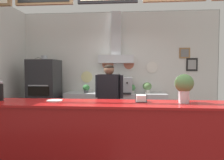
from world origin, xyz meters
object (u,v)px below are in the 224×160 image
object	(u,v)px
pizza_oven	(45,95)
napkin_holder	(141,99)
potted_thyme	(132,88)
potted_sage	(86,88)
espresso_machine	(120,85)
potted_basil	(106,87)
pepper_grinder	(1,91)
potted_oregano	(147,87)
condiment_plate	(55,100)
shop_worker	(109,101)
basil_vase	(184,86)

from	to	relation	value
pizza_oven	napkin_holder	world-z (taller)	pizza_oven
potted_thyme	napkin_holder	bearing A→B (deg)	-87.62
pizza_oven	potted_sage	xyz separation A→B (m)	(0.94, 0.29, 0.15)
espresso_machine	potted_sage	size ratio (longest dim) A/B	3.00
potted_basil	espresso_machine	bearing A→B (deg)	-3.52
potted_basil	pepper_grinder	size ratio (longest dim) A/B	0.87
pizza_oven	espresso_machine	distance (m)	1.81
potted_oregano	pepper_grinder	bearing A→B (deg)	-133.87
potted_oregano	pepper_grinder	size ratio (longest dim) A/B	0.94
pizza_oven	pepper_grinder	bearing A→B (deg)	-83.55
espresso_machine	pizza_oven	bearing A→B (deg)	-171.34
potted_oregano	potted_sage	bearing A→B (deg)	179.79
espresso_machine	condiment_plate	size ratio (longest dim) A/B	2.78
potted_sage	potted_oregano	bearing A→B (deg)	-0.21
potted_oregano	potted_thyme	distance (m)	0.37
pizza_oven	shop_worker	xyz separation A→B (m)	(1.62, -0.78, -0.01)
condiment_plate	potted_oregano	bearing A→B (deg)	56.99
shop_worker	espresso_machine	bearing A→B (deg)	-88.96
espresso_machine	condiment_plate	xyz separation A→B (m)	(-0.80, -2.25, -0.04)
shop_worker	potted_sage	distance (m)	1.27
potted_thyme	condiment_plate	distance (m)	2.51
espresso_machine	potted_thyme	world-z (taller)	espresso_machine
condiment_plate	basil_vase	distance (m)	1.75
potted_thyme	basil_vase	bearing A→B (deg)	-74.25
potted_oregano	condiment_plate	distance (m)	2.69
potted_oregano	condiment_plate	bearing A→B (deg)	-123.01
napkin_holder	basil_vase	distance (m)	0.58
potted_basil	condiment_plate	world-z (taller)	potted_basil
napkin_holder	potted_basil	bearing A→B (deg)	107.63
potted_basil	napkin_holder	size ratio (longest dim) A/B	1.52
potted_oregano	potted_sage	world-z (taller)	potted_oregano
potted_oregano	basil_vase	world-z (taller)	basil_vase
shop_worker	condiment_plate	size ratio (longest dim) A/B	7.31
napkin_holder	condiment_plate	size ratio (longest dim) A/B	0.74
espresso_machine	potted_basil	xyz separation A→B (m)	(-0.33, 0.02, -0.06)
potted_sage	potted_basil	world-z (taller)	potted_basil
shop_worker	napkin_holder	bearing A→B (deg)	124.70
pizza_oven	condiment_plate	world-z (taller)	pizza_oven
shop_worker	espresso_machine	size ratio (longest dim) A/B	2.63
shop_worker	potted_sage	xyz separation A→B (m)	(-0.67, 1.07, 0.16)
espresso_machine	pepper_grinder	size ratio (longest dim) A/B	2.13
pepper_grinder	napkin_holder	bearing A→B (deg)	1.72
potted_oregano	condiment_plate	size ratio (longest dim) A/B	1.23
potted_oregano	napkin_holder	world-z (taller)	potted_oregano
potted_thyme	condiment_plate	bearing A→B (deg)	-115.89
basil_vase	pepper_grinder	bearing A→B (deg)	-179.59
shop_worker	potted_thyme	bearing A→B (deg)	-103.34
potted_oregano	pepper_grinder	distance (m)	3.20
pepper_grinder	condiment_plate	distance (m)	0.76
potted_oregano	potted_thyme	world-z (taller)	potted_oregano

